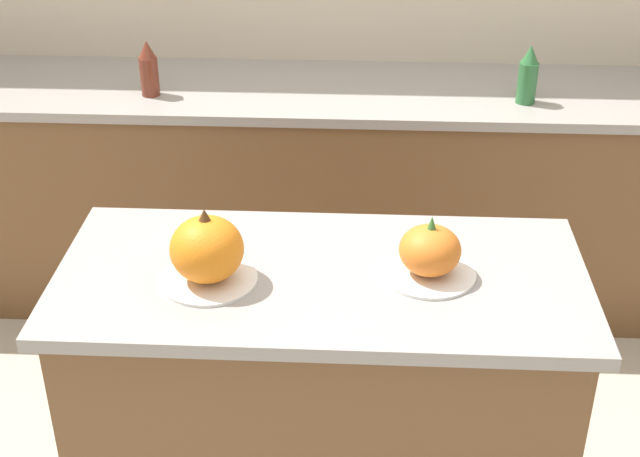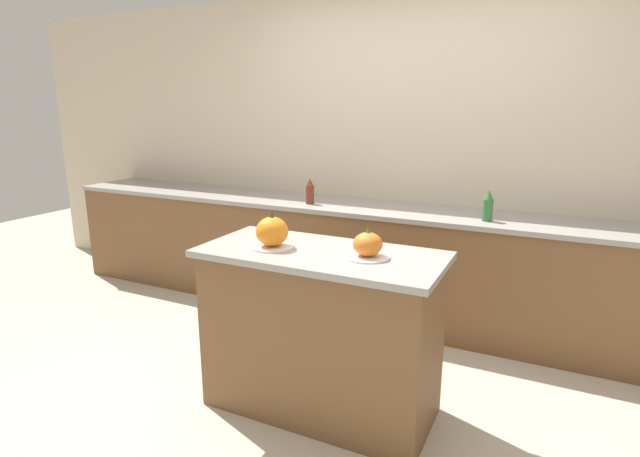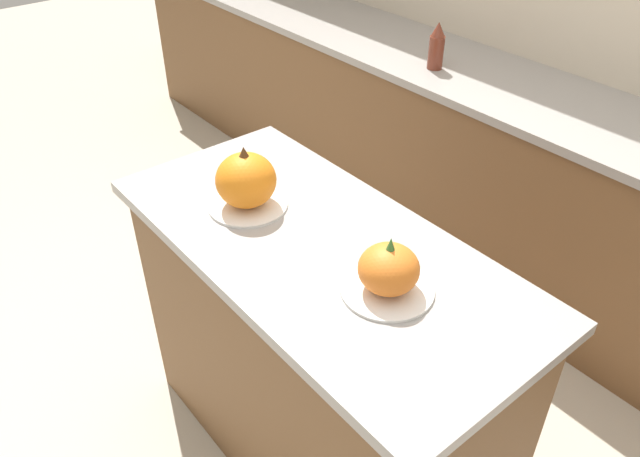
{
  "view_description": "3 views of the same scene",
  "coord_description": "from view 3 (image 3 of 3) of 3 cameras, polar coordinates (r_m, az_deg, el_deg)",
  "views": [
    {
      "loc": [
        0.09,
        -1.78,
        2.04
      ],
      "look_at": [
        -0.0,
        0.01,
        1.02
      ],
      "focal_mm": 50.0,
      "sensor_mm": 36.0,
      "label": 1
    },
    {
      "loc": [
        1.07,
        -2.21,
        1.65
      ],
      "look_at": [
        -0.02,
        0.04,
        1.02
      ],
      "focal_mm": 28.0,
      "sensor_mm": 36.0,
      "label": 2
    },
    {
      "loc": [
        1.02,
        -0.83,
        1.9
      ],
      "look_at": [
        0.0,
        0.01,
        0.95
      ],
      "focal_mm": 35.0,
      "sensor_mm": 36.0,
      "label": 3
    }
  ],
  "objects": [
    {
      "name": "back_counter",
      "position": [
        2.78,
        21.21,
        1.48
      ],
      "size": [
        6.0,
        0.6,
        0.88
      ],
      "color": "brown",
      "rests_on": "ground_plane"
    },
    {
      "name": "pumpkin_cake_right",
      "position": [
        1.47,
        6.28,
        -3.95
      ],
      "size": [
        0.23,
        0.23,
        0.16
      ],
      "color": "white",
      "rests_on": "kitchen_island"
    },
    {
      "name": "ground_plane",
      "position": [
        2.31,
        -0.14,
        -19.47
      ],
      "size": [
        12.0,
        12.0,
        0.0
      ],
      "primitive_type": "plane",
      "color": "#BCB29E"
    },
    {
      "name": "bottle_tall",
      "position": [
        2.79,
        10.61,
        16.03
      ],
      "size": [
        0.07,
        0.07,
        0.2
      ],
      "color": "maroon",
      "rests_on": "back_counter"
    },
    {
      "name": "kitchen_island",
      "position": [
        1.95,
        -0.16,
        -11.85
      ],
      "size": [
        1.27,
        0.6,
        0.91
      ],
      "color": "brown",
      "rests_on": "ground_plane"
    },
    {
      "name": "pumpkin_cake_left",
      "position": [
        1.76,
        -6.77,
        4.23
      ],
      "size": [
        0.23,
        0.23,
        0.19
      ],
      "color": "white",
      "rests_on": "kitchen_island"
    }
  ]
}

